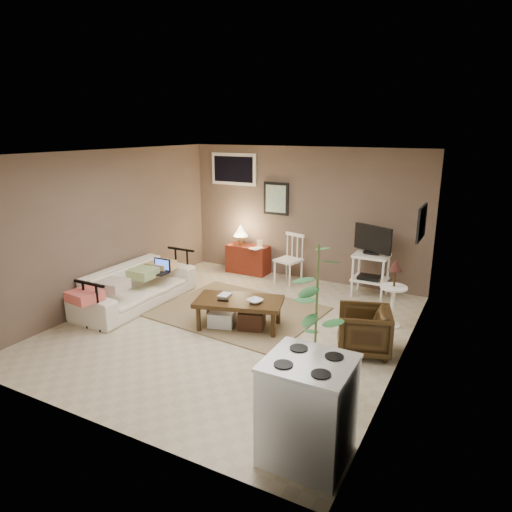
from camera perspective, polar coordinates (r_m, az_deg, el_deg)
The scene contains 20 objects.
floor at distance 6.52m, azimuth -2.70°, elevation -8.81°, with size 5.00×5.00×0.00m, color #C1B293.
art_back at distance 8.47m, azimuth 2.53°, elevation 7.18°, with size 0.50×0.03×0.60m, color black.
art_right at distance 6.31m, azimuth 20.01°, elevation 3.93°, with size 0.03×0.60×0.45m, color black.
window at distance 8.84m, azimuth -2.80°, elevation 10.79°, with size 0.96×0.03×0.60m, color white.
rug at distance 6.99m, azimuth -2.25°, elevation -6.97°, with size 2.31×1.85×0.02m, color olive.
coffee_table at distance 6.38m, azimuth -2.20°, elevation -6.92°, with size 1.32×0.93×0.45m.
sofa at distance 7.40m, azimuth -14.79°, elevation -2.91°, with size 2.08×0.61×0.81m, color white.
sofa_pillows at distance 7.18m, azimuth -15.83°, elevation -2.79°, with size 0.40×1.98×0.14m, color beige, non-canonical shape.
sofa_end_rails at distance 7.34m, azimuth -14.06°, elevation -3.48°, with size 0.56×2.08×0.70m, color black, non-canonical shape.
laptop at distance 7.50m, azimuth -11.88°, elevation -1.53°, with size 0.32×0.23×0.22m.
red_console at distance 8.77m, azimuth -1.10°, elevation -0.04°, with size 0.81×0.36×0.94m.
spindle_chair at distance 8.20m, azimuth 4.14°, elevation -0.53°, with size 0.49×0.49×0.89m.
tv_stand at distance 7.71m, azimuth 14.20°, elevation -0.40°, with size 0.67×0.46×1.19m.
side_table at distance 6.59m, azimuth 16.88°, elevation -3.52°, with size 0.37×0.37×0.99m.
armchair at distance 5.85m, azimuth 13.35°, elevation -8.81°, with size 0.62×0.58×0.64m, color black.
potted_plant at distance 4.77m, azimuth 7.55°, elevation -7.06°, with size 0.41×0.41×1.63m.
stove at distance 4.00m, azimuth 6.46°, elevation -18.58°, with size 0.70×0.65×0.92m.
bowl at distance 6.16m, azimuth -0.14°, elevation -4.98°, with size 0.21×0.05×0.21m, color #3B2510.
book_table at distance 6.47m, azimuth -4.55°, elevation -3.97°, with size 0.15×0.02×0.21m, color #3B2510.
book_console at distance 8.48m, azimuth -0.36°, elevation 1.76°, with size 0.18×0.02×0.24m, color #3B2510.
Camera 1 is at (3.05, -5.09, 2.70)m, focal length 32.00 mm.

